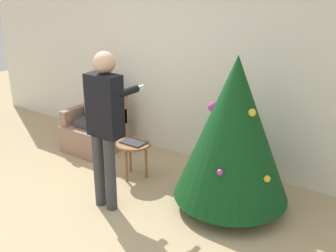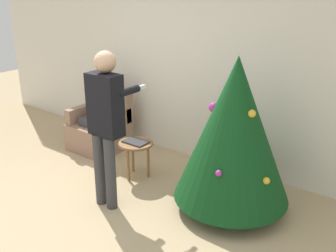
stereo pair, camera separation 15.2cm
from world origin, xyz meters
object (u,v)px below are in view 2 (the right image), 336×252
at_px(armchair, 101,128).
at_px(person_standing, 106,117).
at_px(christmas_tree, 234,130).
at_px(person_seated, 99,106).
at_px(side_stool, 136,148).

relative_size(armchair, person_standing, 0.51).
height_order(christmas_tree, person_seated, christmas_tree).
relative_size(christmas_tree, armchair, 1.92).
bearing_deg(armchair, person_standing, -40.75).
relative_size(person_standing, side_stool, 3.65).
xyz_separation_m(christmas_tree, armchair, (-2.37, 0.31, -0.62)).
bearing_deg(side_stool, person_seated, 160.58).
xyz_separation_m(christmas_tree, side_stool, (-1.32, -0.08, -0.52)).
bearing_deg(side_stool, person_standing, -74.36).
xyz_separation_m(person_seated, person_standing, (1.24, -1.04, 0.38)).
relative_size(armchair, side_stool, 1.88).
bearing_deg(person_standing, person_seated, 139.93).
distance_m(christmas_tree, side_stool, 1.42).
height_order(person_seated, side_stool, person_seated).
height_order(person_seated, person_standing, person_standing).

